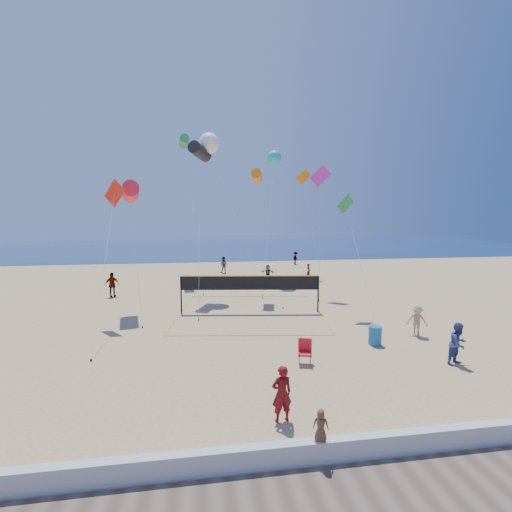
{
  "coord_description": "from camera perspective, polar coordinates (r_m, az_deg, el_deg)",
  "views": [
    {
      "loc": [
        -3.28,
        -10.83,
        6.27
      ],
      "look_at": [
        -1.38,
        2.0,
        4.8
      ],
      "focal_mm": 24.0,
      "sensor_mm": 36.0,
      "label": 1
    }
  ],
  "objects": [
    {
      "name": "kite_7",
      "position": [
        34.05,
        3.05,
        16.03
      ],
      "size": [
        3.16,
        8.12,
        12.62
      ],
      "rotation": [
        0.0,
        0.0,
        -0.2
      ],
      "color": "#21BED1",
      "rests_on": "ground"
    },
    {
      "name": "far_person_1",
      "position": [
        34.28,
        1.98,
        -2.76
      ],
      "size": [
        1.48,
        0.93,
        1.53
      ],
      "primitive_type": "imported",
      "rotation": [
        0.0,
        0.0,
        -0.37
      ],
      "color": "gray",
      "rests_on": "ground"
    },
    {
      "name": "kite_1",
      "position": [
        28.23,
        -9.34,
        16.79
      ],
      "size": [
        1.86,
        8.54,
        12.02
      ],
      "rotation": [
        0.0,
        0.0,
        -0.41
      ],
      "color": "black",
      "rests_on": "ground"
    },
    {
      "name": "trash_barrel",
      "position": [
        18.3,
        19.23,
        -12.39
      ],
      "size": [
        0.79,
        0.79,
        0.93
      ],
      "primitive_type": "cylinder",
      "rotation": [
        0.0,
        0.0,
        -0.35
      ],
      "color": "#1962A4",
      "rests_on": "ground"
    },
    {
      "name": "kite_0",
      "position": [
        24.38,
        -20.2,
        9.98
      ],
      "size": [
        2.06,
        5.64,
        8.62
      ],
      "rotation": [
        0.0,
        0.0,
        0.22
      ],
      "color": "#F62636",
      "rests_on": "ground"
    },
    {
      "name": "far_person_4",
      "position": [
        45.84,
        6.62,
        -0.35
      ],
      "size": [
        0.86,
        1.21,
        1.7
      ],
      "primitive_type": "imported",
      "rotation": [
        0.0,
        0.0,
        1.8
      ],
      "color": "gray",
      "rests_on": "ground"
    },
    {
      "name": "ocean",
      "position": [
        73.17,
        -5.81,
        1.55
      ],
      "size": [
        140.0,
        50.0,
        0.03
      ],
      "primitive_type": "cube",
      "color": "navy",
      "rests_on": "ground"
    },
    {
      "name": "bystander_b",
      "position": [
        20.34,
        25.26,
        -9.69
      ],
      "size": [
        1.22,
        1.0,
        1.64
      ],
      "primitive_type": "imported",
      "rotation": [
        0.0,
        0.0,
        -0.44
      ],
      "color": "tan",
      "rests_on": "ground"
    },
    {
      "name": "bystander_a",
      "position": [
        17.35,
        30.65,
        -12.45
      ],
      "size": [
        1.06,
        0.93,
        1.82
      ],
      "primitive_type": "imported",
      "rotation": [
        0.0,
        0.0,
        0.32
      ],
      "color": "navy",
      "rests_on": "ground"
    },
    {
      "name": "far_person_2",
      "position": [
        35.22,
        8.76,
        -2.56
      ],
      "size": [
        0.4,
        0.59,
        1.56
      ],
      "primitive_type": "imported",
      "rotation": [
        0.0,
        0.0,
        1.52
      ],
      "color": "gray",
      "rests_on": "ground"
    },
    {
      "name": "kite_5",
      "position": [
        28.44,
        10.66,
        12.07
      ],
      "size": [
        1.73,
        2.88,
        10.44
      ],
      "rotation": [
        0.0,
        0.0,
        -0.04
      ],
      "color": "#D52AB7",
      "rests_on": "ground"
    },
    {
      "name": "seawall",
      "position": [
        10.38,
        13.34,
        -28.83
      ],
      "size": [
        32.0,
        0.3,
        0.6
      ],
      "primitive_type": "cube",
      "color": "silver",
      "rests_on": "ground"
    },
    {
      "name": "kite_9",
      "position": [
        37.56,
        8.07,
        12.04
      ],
      "size": [
        1.64,
        5.33,
        11.41
      ],
      "rotation": [
        0.0,
        0.0,
        -0.0
      ],
      "color": "orange",
      "rests_on": "ground"
    },
    {
      "name": "kite_6",
      "position": [
        28.94,
        -7.81,
        18.1
      ],
      "size": [
        5.08,
        2.97,
        12.95
      ],
      "rotation": [
        0.0,
        0.0,
        -0.25
      ],
      "color": "white",
      "rests_on": "ground"
    },
    {
      "name": "toddler",
      "position": [
        9.84,
        10.73,
        -25.94
      ],
      "size": [
        0.47,
        0.37,
        0.83
      ],
      "primitive_type": "imported",
      "rotation": [
        0.0,
        0.0,
        2.84
      ],
      "color": "brown",
      "rests_on": "seawall"
    },
    {
      "name": "ground",
      "position": [
        12.94,
        7.99,
        -22.58
      ],
      "size": [
        120.0,
        120.0,
        0.0
      ],
      "primitive_type": "plane",
      "color": "tan",
      "rests_on": "ground"
    },
    {
      "name": "volleyball_net",
      "position": [
        22.59,
        -1.04,
        -5.19
      ],
      "size": [
        10.37,
        10.24,
        2.47
      ],
      "rotation": [
        0.0,
        0.0,
        -0.13
      ],
      "color": "black",
      "rests_on": "ground"
    },
    {
      "name": "far_person_0",
      "position": [
        29.37,
        -22.88,
        -4.43
      ],
      "size": [
        1.21,
        1.02,
        1.94
      ],
      "primitive_type": "imported",
      "rotation": [
        0.0,
        0.0,
        0.58
      ],
      "color": "gray",
      "rests_on": "ground"
    },
    {
      "name": "kite_8",
      "position": [
        35.57,
        -11.9,
        18.12
      ],
      "size": [
        2.25,
        8.52,
        14.11
      ],
      "rotation": [
        0.0,
        0.0,
        0.1
      ],
      "color": "green",
      "rests_on": "ground"
    },
    {
      "name": "kite_4",
      "position": [
        22.77,
        14.98,
        7.14
      ],
      "size": [
        1.32,
        4.81,
        7.81
      ],
      "rotation": [
        0.0,
        0.0,
        0.43
      ],
      "color": "green",
      "rests_on": "ground"
    },
    {
      "name": "woman",
      "position": [
        11.32,
        4.31,
        -21.92
      ],
      "size": [
        0.71,
        0.53,
        1.79
      ],
      "primitive_type": "imported",
      "rotation": [
        0.0,
        0.0,
        3.31
      ],
      "color": "#640D10",
      "rests_on": "ground"
    },
    {
      "name": "kite_2",
      "position": [
        27.02,
        0.15,
        13.13
      ],
      "size": [
        1.82,
        5.12,
        9.92
      ],
      "rotation": [
        0.0,
        0.0,
        -0.21
      ],
      "color": "orange",
      "rests_on": "ground"
    },
    {
      "name": "far_person_3",
      "position": [
        38.53,
        -5.37,
        -1.51
      ],
      "size": [
        1.1,
        0.98,
        1.86
      ],
      "primitive_type": "imported",
      "rotation": [
        0.0,
        0.0,
        -0.37
      ],
      "color": "gray",
      "rests_on": "ground"
    },
    {
      "name": "kite_3",
      "position": [
        22.13,
        -22.64,
        8.65
      ],
      "size": [
        1.47,
        7.07,
        8.55
      ],
      "rotation": [
        0.0,
        0.0,
        -0.39
      ],
      "color": "red",
      "rests_on": "ground"
    },
    {
      "name": "camp_chair",
      "position": [
        15.35,
        8.15,
        -15.23
      ],
      "size": [
        0.71,
        0.82,
        1.19
      ],
      "rotation": [
        0.0,
        0.0,
        -0.28
      ],
      "color": "red",
      "rests_on": "ground"
    }
  ]
}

